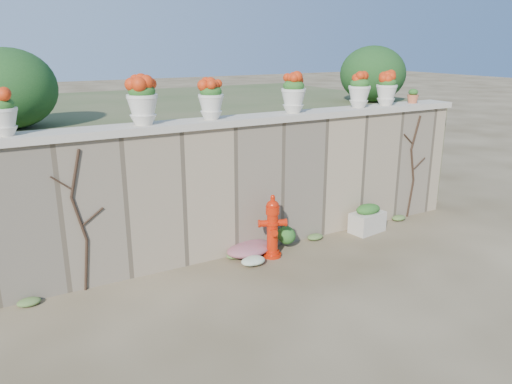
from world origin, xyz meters
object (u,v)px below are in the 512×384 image
planter_box (367,219)px  terracotta_pot (413,97)px  fire_hydrant (272,226)px  urn_pot_0 (3,114)px

planter_box → terracotta_pot: terracotta_pot is taller
fire_hydrant → urn_pot_0: 3.91m
fire_hydrant → terracotta_pot: terracotta_pot is taller
planter_box → urn_pot_0: (-5.37, 0.44, 2.13)m
urn_pot_0 → terracotta_pot: size_ratio=2.14×
planter_box → terracotta_pot: (1.30, 0.44, 1.98)m
urn_pot_0 → terracotta_pot: bearing=0.0°
fire_hydrant → terracotta_pot: (3.28, 0.52, 1.72)m
fire_hydrant → planter_box: fire_hydrant is taller
terracotta_pot → urn_pot_0: bearing=-180.0°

